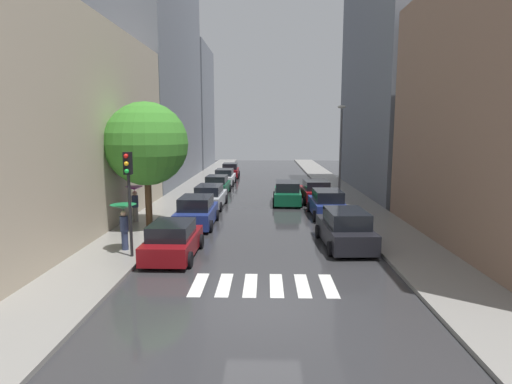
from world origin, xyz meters
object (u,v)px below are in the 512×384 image
(parked_car_right_third, at_px, (315,192))
(lamp_post_right, at_px, (341,146))
(parked_car_left_fourth, at_px, (217,185))
(street_tree_left, at_px, (146,144))
(parked_car_left_third, at_px, (210,197))
(pedestrian_near_tree, at_px, (135,196))
(parked_car_left_second, at_px, (197,212))
(parked_car_left_sixth, at_px, (230,171))
(parked_car_right_second, at_px, (327,204))
(traffic_light_left_corner, at_px, (128,181))
(pedestrian_foreground, at_px, (124,216))
(car_midroad, at_px, (287,193))
(parked_car_right_nearest, at_px, (345,229))
(parked_car_left_fifth, at_px, (225,177))
(parked_car_left_nearest, at_px, (173,241))

(parked_car_right_third, distance_m, lamp_post_right, 3.83)
(parked_car_left_fourth, relative_size, street_tree_left, 0.62)
(parked_car_left_third, distance_m, pedestrian_near_tree, 6.35)
(pedestrian_near_tree, bearing_deg, parked_car_left_second, 109.39)
(parked_car_left_sixth, distance_m, parked_car_right_second, 22.16)
(parked_car_right_third, height_order, traffic_light_left_corner, traffic_light_left_corner)
(parked_car_right_third, distance_m, pedestrian_foreground, 16.44)
(parked_car_right_third, xyz_separation_m, pedestrian_near_tree, (-11.08, -7.66, 0.85))
(parked_car_left_fourth, xyz_separation_m, car_midroad, (5.61, -4.19, 0.03))
(parked_car_left_third, height_order, street_tree_left, street_tree_left)
(pedestrian_foreground, bearing_deg, street_tree_left, 116.57)
(parked_car_right_nearest, bearing_deg, parked_car_left_fifth, 17.21)
(parked_car_left_sixth, bearing_deg, parked_car_right_nearest, -165.76)
(pedestrian_foreground, relative_size, street_tree_left, 0.30)
(parked_car_left_third, distance_m, parked_car_left_fourth, 5.86)
(parked_car_left_second, height_order, parked_car_right_third, parked_car_left_second)
(parked_car_left_sixth, bearing_deg, car_midroad, -162.52)
(car_midroad, height_order, street_tree_left, street_tree_left)
(parked_car_right_third, bearing_deg, parked_car_left_second, 134.04)
(parked_car_right_third, bearing_deg, traffic_light_left_corner, 144.05)
(parked_car_left_fifth, relative_size, car_midroad, 0.91)
(parked_car_left_fifth, bearing_deg, parked_car_left_third, -178.74)
(parked_car_left_fourth, distance_m, car_midroad, 7.00)
(parked_car_left_fourth, relative_size, lamp_post_right, 0.59)
(parked_car_left_third, bearing_deg, pedestrian_foreground, 169.50)
(parked_car_right_second, xyz_separation_m, lamp_post_right, (1.70, 5.40, 3.36))
(parked_car_left_nearest, relative_size, parked_car_right_second, 0.92)
(pedestrian_foreground, relative_size, lamp_post_right, 0.29)
(parked_car_left_sixth, bearing_deg, pedestrian_foreground, 174.40)
(parked_car_left_third, bearing_deg, parked_car_right_third, -70.67)
(parked_car_left_fourth, xyz_separation_m, lamp_post_right, (9.52, -3.28, 3.40))
(lamp_post_right, bearing_deg, pedestrian_foreground, -131.12)
(parked_car_left_sixth, height_order, traffic_light_left_corner, traffic_light_left_corner)
(parked_car_right_second, bearing_deg, car_midroad, 24.98)
(parked_car_left_nearest, xyz_separation_m, pedestrian_foreground, (-2.23, 0.57, 0.93))
(parked_car_left_third, xyz_separation_m, pedestrian_foreground, (-2.26, -10.71, 0.91))
(parked_car_right_second, height_order, car_midroad, parked_car_right_second)
(parked_car_left_nearest, height_order, parked_car_right_second, parked_car_right_second)
(parked_car_right_third, bearing_deg, parked_car_right_nearest, 176.96)
(parked_car_left_nearest, relative_size, lamp_post_right, 0.59)
(parked_car_left_third, xyz_separation_m, street_tree_left, (-2.45, -6.25, 3.84))
(parked_car_right_nearest, height_order, traffic_light_left_corner, traffic_light_left_corner)
(traffic_light_left_corner, bearing_deg, lamp_post_right, 52.34)
(parked_car_left_nearest, bearing_deg, car_midroad, -22.23)
(parked_car_left_sixth, xyz_separation_m, parked_car_right_second, (7.76, -20.76, 0.02))
(parked_car_right_nearest, height_order, car_midroad, parked_car_right_nearest)
(car_midroad, bearing_deg, parked_car_right_nearest, -167.44)
(parked_car_left_third, height_order, parked_car_right_nearest, parked_car_right_nearest)
(traffic_light_left_corner, bearing_deg, parked_car_left_nearest, 13.39)
(parked_car_left_third, bearing_deg, lamp_post_right, -73.15)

